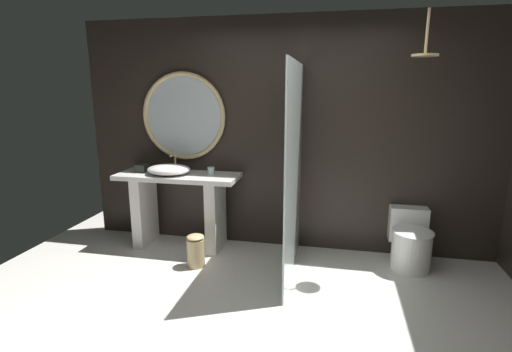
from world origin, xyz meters
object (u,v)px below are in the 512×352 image
rain_shower_head (425,51)px  vessel_sink (169,169)px  tissue_box (142,168)px  tumbler_cup (211,171)px  toilet (410,242)px  round_wall_mirror (183,116)px  waste_bin (196,250)px

rain_shower_head → vessel_sink: bearing=174.9°
tissue_box → tumbler_cup: bearing=1.9°
vessel_sink → toilet: vessel_sink is taller
tissue_box → round_wall_mirror: round_wall_mirror is taller
toilet → waste_bin: size_ratio=1.69×
round_wall_mirror → rain_shower_head: size_ratio=2.55×
round_wall_mirror → waste_bin: round_wall_mirror is taller
vessel_sink → tumbler_cup: (0.47, 0.10, -0.01)m
vessel_sink → rain_shower_head: size_ratio=1.24×
waste_bin → round_wall_mirror: bearing=117.4°
tissue_box → rain_shower_head: 3.20m
vessel_sink → tumbler_cup: size_ratio=5.74×
tumbler_cup → round_wall_mirror: round_wall_mirror is taller
tumbler_cup → toilet: 2.28m
toilet → round_wall_mirror: bearing=174.5°
tissue_box → toilet: bearing=-0.7°
tissue_box → round_wall_mirror: bearing=24.5°
vessel_sink → toilet: 2.73m
toilet → rain_shower_head: bearing=-106.9°
rain_shower_head → tumbler_cup: bearing=171.3°
waste_bin → vessel_sink: bearing=136.3°
tumbler_cup → rain_shower_head: 2.46m
rain_shower_head → tissue_box: bearing=174.3°
rain_shower_head → toilet: rain_shower_head is taller
tumbler_cup → waste_bin: tumbler_cup is taller
vessel_sink → waste_bin: vessel_sink is taller
round_wall_mirror → toilet: bearing=-5.5°
vessel_sink → tissue_box: bearing=169.5°
tumbler_cup → tissue_box: size_ratio=0.63×
round_wall_mirror → toilet: (2.56, -0.24, -1.24)m
round_wall_mirror → rain_shower_head: 2.61m
toilet → waste_bin: (-2.19, -0.47, -0.09)m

